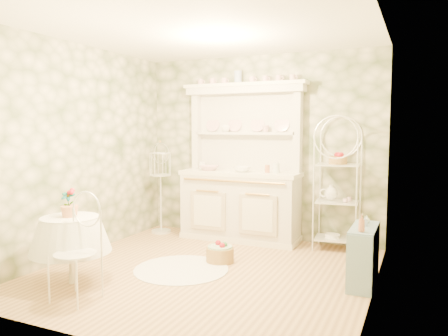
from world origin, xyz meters
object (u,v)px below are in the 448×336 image
at_px(bakers_rack, 337,183).
at_px(floor_basket, 220,253).
at_px(kitchen_dresser, 240,162).
at_px(cafe_chair, 75,256).
at_px(side_shelf, 364,256).
at_px(birdcage_stand, 161,184).
at_px(round_table, 71,251).

relative_size(bakers_rack, floor_basket, 4.95).
height_order(kitchen_dresser, bakers_rack, kitchen_dresser).
bearing_deg(kitchen_dresser, cafe_chair, -101.44).
xyz_separation_m(kitchen_dresser, side_shelf, (1.88, -1.20, -0.85)).
distance_m(cafe_chair, birdcage_stand, 2.76).
bearing_deg(bakers_rack, birdcage_stand, 177.70).
relative_size(round_table, cafe_chair, 0.83).
bearing_deg(floor_basket, birdcage_stand, 146.03).
xyz_separation_m(cafe_chair, birdcage_stand, (-0.73, 2.64, 0.34)).
xyz_separation_m(cafe_chair, floor_basket, (0.75, 1.64, -0.31)).
relative_size(kitchen_dresser, bakers_rack, 1.27).
height_order(side_shelf, floor_basket, side_shelf).
bearing_deg(kitchen_dresser, bakers_rack, 1.74).
bearing_deg(floor_basket, bakers_rack, 44.13).
relative_size(kitchen_dresser, round_table, 3.22).
relative_size(round_table, floor_basket, 1.95).
bearing_deg(birdcage_stand, floor_basket, -33.97).
bearing_deg(floor_basket, round_table, -130.16).
bearing_deg(cafe_chair, floor_basket, 67.35).
distance_m(side_shelf, round_table, 3.07).
bearing_deg(birdcage_stand, round_table, -81.02).
xyz_separation_m(bakers_rack, round_table, (-2.31, -2.48, -0.55)).
bearing_deg(floor_basket, cafe_chair, -114.50).
distance_m(bakers_rack, side_shelf, 1.46).
height_order(cafe_chair, birdcage_stand, birdcage_stand).
height_order(bakers_rack, birdcage_stand, bakers_rack).
relative_size(round_table, birdcage_stand, 0.46).
relative_size(bakers_rack, cafe_chair, 2.11).
bearing_deg(bakers_rack, round_table, -138.74).
distance_m(round_table, floor_basket, 1.74).
bearing_deg(bakers_rack, side_shelf, -74.01).
bearing_deg(round_table, bakers_rack, 47.03).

